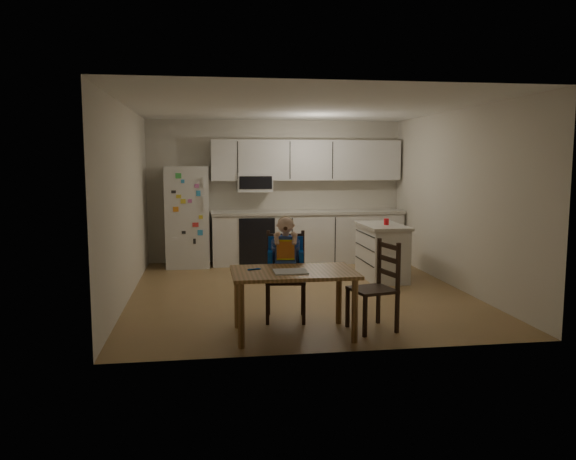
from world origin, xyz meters
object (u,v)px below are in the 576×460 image
at_px(chair_booster, 286,257).
at_px(chair_side, 380,280).
at_px(refrigerator, 188,217).
at_px(dining_table, 294,279).
at_px(kitchen_island, 382,251).
at_px(red_cup, 386,222).

height_order(chair_booster, chair_side, chair_booster).
distance_m(refrigerator, chair_booster, 3.65).
height_order(dining_table, chair_side, chair_side).
height_order(refrigerator, chair_booster, refrigerator).
bearing_deg(refrigerator, chair_booster, -70.98).
xyz_separation_m(refrigerator, kitchen_island, (2.95, -1.48, -0.43)).
relative_size(refrigerator, chair_side, 1.79).
bearing_deg(chair_booster, dining_table, -82.58).
bearing_deg(dining_table, kitchen_island, 55.60).
relative_size(kitchen_island, red_cup, 11.81).
bearing_deg(kitchen_island, chair_booster, -131.87).
relative_size(dining_table, chair_booster, 1.08).
distance_m(refrigerator, red_cup, 3.37).
distance_m(refrigerator, chair_side, 4.53).
bearing_deg(dining_table, refrigerator, 106.20).
distance_m(red_cup, chair_side, 2.62).
bearing_deg(refrigerator, kitchen_island, -26.55).
distance_m(kitchen_island, dining_table, 3.14).
bearing_deg(red_cup, dining_table, -125.73).
bearing_deg(red_cup, refrigerator, 152.65).
bearing_deg(red_cup, chair_side, -109.53).
relative_size(kitchen_island, chair_booster, 0.96).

